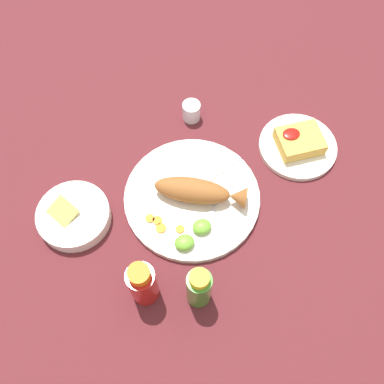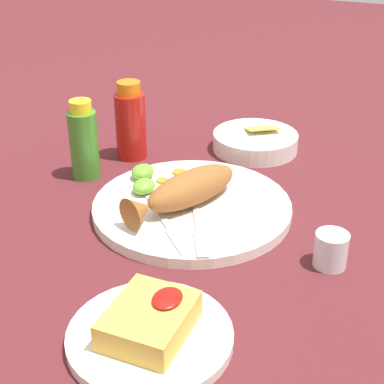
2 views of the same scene
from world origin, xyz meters
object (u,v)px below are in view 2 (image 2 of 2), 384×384
fork_near (199,228)px  salt_cup (331,252)px  hot_sauce_bottle_red (131,123)px  side_plate_fries (150,336)px  hot_sauce_bottle_green (84,142)px  fork_far (169,227)px  main_plate (192,207)px  fried_fish (185,190)px  guacamole_bowl (255,140)px

fork_near → salt_cup: size_ratio=3.27×
fork_near → hot_sauce_bottle_red: (0.23, 0.24, 0.05)m
fork_near → side_plate_fries: fork_near is taller
hot_sauce_bottle_green → side_plate_fries: (-0.35, -0.31, -0.06)m
hot_sauce_bottle_red → hot_sauce_bottle_green: 0.12m
fork_near → salt_cup: (0.01, -0.20, 0.00)m
hot_sauce_bottle_red → fork_far: bearing=-141.4°
main_plate → hot_sauce_bottle_green: size_ratio=2.23×
fried_fish → hot_sauce_bottle_green: (0.06, 0.23, 0.02)m
fried_fish → hot_sauce_bottle_red: hot_sauce_bottle_red is taller
main_plate → fork_near: bearing=-150.0°
hot_sauce_bottle_green → guacamole_bowl: bearing=-46.9°
fried_fish → salt_cup: 0.25m
fried_fish → salt_cup: bearing=-76.7°
hot_sauce_bottle_green → guacamole_bowl: (0.24, -0.25, -0.05)m
fork_near → salt_cup: 0.20m
hot_sauce_bottle_green → guacamole_bowl: hot_sauce_bottle_green is taller
hot_sauce_bottle_red → hot_sauce_bottle_green: bearing=161.4°
fried_fish → hot_sauce_bottle_green: hot_sauce_bottle_green is taller
fork_far → hot_sauce_bottle_green: bearing=-164.1°
fried_fish → fork_far: 0.08m
fork_near → guacamole_bowl: (0.36, 0.02, 0.00)m
hot_sauce_bottle_red → hot_sauce_bottle_green: size_ratio=1.04×
main_plate → fried_fish: fried_fish is taller
fork_near → fork_far: 0.05m
fork_far → side_plate_fries: fork_far is taller
main_plate → side_plate_fries: (-0.31, -0.07, -0.00)m
main_plate → hot_sauce_bottle_green: hot_sauce_bottle_green is taller
hot_sauce_bottle_red → side_plate_fries: 0.54m
fork_far → side_plate_fries: (-0.22, -0.08, -0.01)m
main_plate → fried_fish: 0.04m
guacamole_bowl → salt_cup: bearing=-147.3°
main_plate → side_plate_fries: size_ratio=1.64×
fork_near → hot_sauce_bottle_red: bearing=-161.0°
fork_far → side_plate_fries: bearing=-24.8°
fork_far → hot_sauce_bottle_green: 0.27m
hot_sauce_bottle_green → salt_cup: (-0.11, -0.48, -0.05)m
main_plate → hot_sauce_bottle_red: bearing=51.4°
hot_sauce_bottle_red → salt_cup: size_ratio=2.96×
fork_near → side_plate_fries: size_ratio=0.85×
hot_sauce_bottle_green → side_plate_fries: size_ratio=0.73×
side_plate_fries → salt_cup: bearing=-34.6°
fried_fish → side_plate_fries: fried_fish is taller
fork_far → fork_near: bearing=63.1°
hot_sauce_bottle_green → salt_cup: 0.49m
fork_far → salt_cup: (0.02, -0.24, 0.00)m
fork_near → hot_sauce_bottle_green: bearing=-140.5°
fork_near → fork_far: size_ratio=1.20×
fork_far → guacamole_bowl: (0.37, -0.02, 0.00)m
fork_far → hot_sauce_bottle_green: hot_sauce_bottle_green is taller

